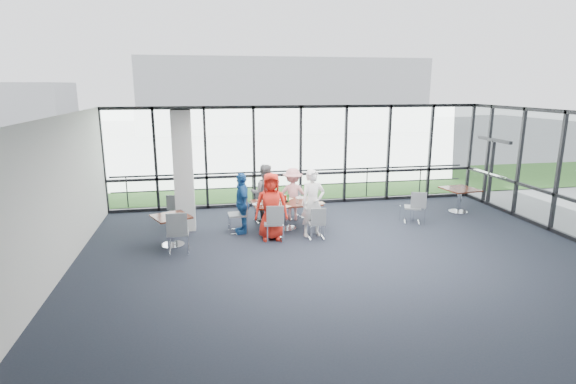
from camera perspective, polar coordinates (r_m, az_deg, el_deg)
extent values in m
cube|color=#1F2531|center=(10.21, 7.59, -8.66)|extent=(12.00, 10.00, 0.02)
cube|color=silver|center=(9.49, 8.19, 9.61)|extent=(12.00, 10.00, 0.04)
cube|color=silver|center=(9.69, -28.10, -1.37)|extent=(0.10, 10.00, 3.20)
cube|color=silver|center=(5.47, 24.99, -11.74)|extent=(12.00, 0.10, 3.20)
cube|color=white|center=(14.46, 1.60, 4.63)|extent=(12.00, 0.10, 3.20)
cube|color=black|center=(15.85, 24.35, 2.20)|extent=(0.12, 1.60, 2.10)
cube|color=silver|center=(12.18, -13.12, 2.62)|extent=(0.50, 0.50, 3.20)
cube|color=gray|center=(19.59, -1.54, 2.14)|extent=(80.00, 70.00, 0.02)
cube|color=#29581C|center=(17.65, -0.50, 0.99)|extent=(80.00, 5.00, 0.01)
cube|color=silver|center=(41.57, -0.97, 12.31)|extent=(24.00, 10.00, 6.00)
cylinder|color=#2D2D33|center=(15.24, 1.10, 0.88)|extent=(12.00, 0.06, 0.06)
cube|color=#3A1611|center=(12.05, -0.27, -1.39)|extent=(1.86, 1.10, 0.04)
cylinder|color=silver|center=(12.15, -0.26, -3.10)|extent=(0.12, 0.12, 0.71)
cylinder|color=silver|center=(12.25, -0.26, -4.62)|extent=(0.56, 0.56, 0.03)
cube|color=#3A1611|center=(11.16, -14.61, -3.04)|extent=(1.07, 1.07, 0.04)
cylinder|color=silver|center=(11.27, -14.50, -4.87)|extent=(0.12, 0.12, 0.71)
cube|color=#3A1611|center=(14.61, 21.01, 0.35)|extent=(1.06, 1.06, 0.04)
cylinder|color=silver|center=(14.69, 20.89, -1.07)|extent=(0.12, 0.12, 0.71)
imported|color=red|center=(11.23, -2.14, -1.84)|extent=(0.89, 0.64, 1.71)
imported|color=white|center=(11.48, 3.18, -1.42)|extent=(0.70, 0.55, 1.75)
imported|color=slate|center=(12.73, -3.01, -0.15)|extent=(0.87, 0.61, 1.65)
imported|color=pink|center=(12.87, 0.60, -0.28)|extent=(1.05, 0.67, 1.52)
imported|color=#1F569D|center=(11.78, -5.86, -1.41)|extent=(0.59, 0.98, 1.61)
cylinder|color=white|center=(11.63, -2.46, -1.80)|extent=(0.27, 0.27, 0.01)
cylinder|color=white|center=(11.92, 2.61, -1.43)|extent=(0.29, 0.29, 0.01)
cylinder|color=white|center=(12.29, -2.60, -0.96)|extent=(0.27, 0.27, 0.01)
cylinder|color=white|center=(12.50, 1.55, -0.71)|extent=(0.26, 0.26, 0.01)
cylinder|color=white|center=(11.83, -3.96, -1.56)|extent=(0.25, 0.25, 0.01)
cylinder|color=white|center=(11.75, -0.84, -1.30)|extent=(0.07, 0.07, 0.14)
cylinder|color=white|center=(11.90, 1.19, -1.16)|extent=(0.06, 0.06, 0.13)
cylinder|color=white|center=(12.25, -0.43, -0.68)|extent=(0.07, 0.07, 0.15)
cylinder|color=white|center=(11.74, -3.18, -1.32)|extent=(0.07, 0.07, 0.15)
cube|color=white|center=(11.58, -0.50, -1.89)|extent=(0.40, 0.38, 0.00)
cube|color=white|center=(11.98, 3.87, -1.40)|extent=(0.34, 0.26, 0.00)
cube|color=white|center=(12.39, 0.04, -0.87)|extent=(0.32, 0.33, 0.00)
cube|color=black|center=(12.03, -0.30, -1.21)|extent=(0.10, 0.07, 0.04)
cylinder|color=#AF1907|center=(12.05, -0.33, -0.84)|extent=(0.06, 0.06, 0.18)
cylinder|color=#218025|center=(12.06, 0.02, -0.77)|extent=(0.05, 0.05, 0.20)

